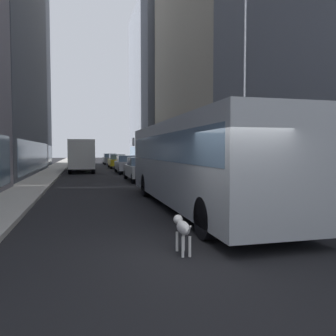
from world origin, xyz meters
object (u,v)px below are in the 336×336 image
Objects in this scene: car_yellow_taxi at (117,161)px; dalmatian_dog at (182,228)px; box_truck at (82,155)px; transit_bus at (195,159)px; car_silver_sedan at (127,164)px; car_grey_wagon at (110,159)px; car_white_van at (142,169)px.

car_yellow_taxi reaches higher than dalmatian_dog.
car_yellow_taxi is 7.63m from box_truck.
transit_bus is 11.98× the size of dalmatian_dog.
car_yellow_taxi is 9.05m from car_silver_sedan.
car_silver_sedan is 0.62× the size of box_truck.
car_grey_wagon is at bearing 76.93° from box_truck.
car_silver_sedan is at bearing -90.00° from car_yellow_taxi.
car_white_van is 0.99× the size of car_silver_sedan.
box_truck is (-4.00, 10.87, 0.84)m from car_white_van.
car_grey_wagon and car_yellow_taxi have the same top height.
dalmatian_dog is (-1.95, -24.49, -0.31)m from car_silver_sedan.
car_white_van is 4.78× the size of dalmatian_dog.
car_grey_wagon is 4.88× the size of dalmatian_dog.
transit_bus is at bearing -90.00° from car_grey_wagon.
car_silver_sedan reaches higher than dalmatian_dog.
dalmatian_dog is (-1.95, -44.33, -0.31)m from car_grey_wagon.
car_yellow_taxi is 17.31m from car_white_van.
transit_bus reaches higher than car_grey_wagon.
car_white_van is at bearing -90.00° from car_silver_sedan.
car_grey_wagon is at bearing 90.00° from car_yellow_taxi.
car_grey_wagon is at bearing 90.00° from car_white_van.
transit_bus is at bearing -90.00° from car_white_van.
transit_bus is 28.56m from car_yellow_taxi.
car_silver_sedan is 4.80× the size of dalmatian_dog.
car_grey_wagon is 0.63× the size of box_truck.
car_yellow_taxi is at bearing 90.00° from transit_bus.
car_white_van reaches higher than dalmatian_dog.
car_grey_wagon is 10.79m from car_yellow_taxi.
dalmatian_dog is at bearing -93.33° from car_yellow_taxi.
car_white_van is 11.62m from box_truck.
transit_bus is 39.35m from car_grey_wagon.
transit_bus is at bearing 68.64° from dalmatian_dog.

